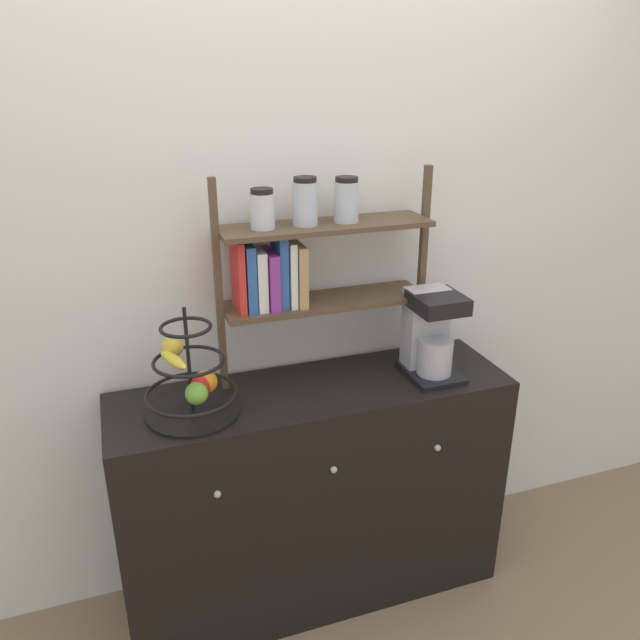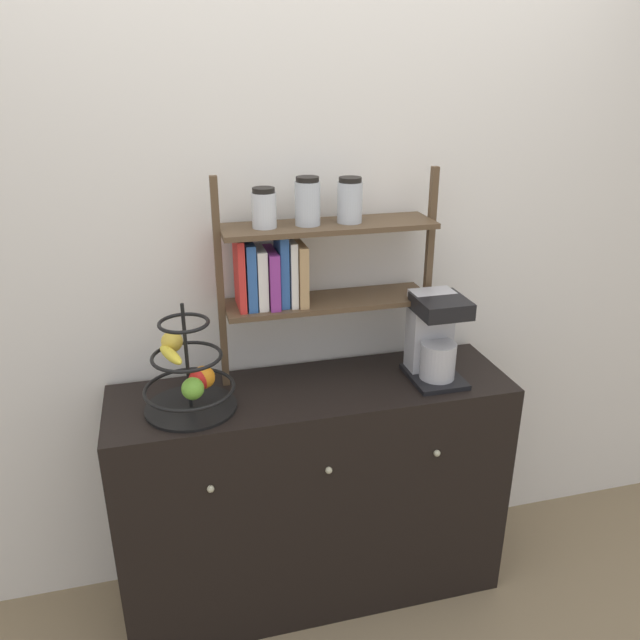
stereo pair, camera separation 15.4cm
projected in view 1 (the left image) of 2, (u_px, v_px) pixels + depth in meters
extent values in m
plane|color=#847051|center=(332.00, 624.00, 2.36)|extent=(12.00, 12.00, 0.00)
cube|color=silver|center=(291.00, 261.00, 2.27)|extent=(7.00, 0.05, 2.60)
cube|color=black|center=(314.00, 493.00, 2.37)|extent=(1.43, 0.41, 0.91)
sphere|color=#B2AD8C|center=(217.00, 494.00, 1.97)|extent=(0.02, 0.02, 0.02)
sphere|color=#B2AD8C|center=(334.00, 470.00, 2.09)|extent=(0.02, 0.02, 0.02)
sphere|color=#B2AD8C|center=(438.00, 448.00, 2.21)|extent=(0.02, 0.02, 0.02)
cube|color=black|center=(431.00, 372.00, 2.29)|extent=(0.18, 0.23, 0.02)
cube|color=#B7B7BC|center=(425.00, 327.00, 2.29)|extent=(0.15, 0.09, 0.30)
cylinder|color=#B7B7BC|center=(435.00, 356.00, 2.25)|extent=(0.13, 0.13, 0.13)
cube|color=black|center=(438.00, 303.00, 2.18)|extent=(0.17, 0.18, 0.06)
cylinder|color=black|center=(193.00, 412.00, 2.04)|extent=(0.30, 0.30, 0.01)
cylinder|color=black|center=(189.00, 361.00, 1.97)|extent=(0.01, 0.01, 0.36)
torus|color=black|center=(192.00, 393.00, 2.01)|extent=(0.30, 0.30, 0.01)
torus|color=black|center=(189.00, 361.00, 1.97)|extent=(0.23, 0.23, 0.01)
torus|color=black|center=(186.00, 327.00, 1.92)|extent=(0.16, 0.16, 0.01)
sphere|color=red|center=(202.00, 384.00, 1.99)|extent=(0.07, 0.07, 0.07)
sphere|color=#6BAD33|center=(197.00, 393.00, 1.94)|extent=(0.07, 0.07, 0.07)
sphere|color=orange|center=(206.00, 382.00, 2.00)|extent=(0.08, 0.08, 0.08)
ellipsoid|color=yellow|center=(173.00, 360.00, 1.92)|extent=(0.09, 0.15, 0.04)
sphere|color=gold|center=(172.00, 346.00, 1.98)|extent=(0.07, 0.07, 0.07)
cube|color=brown|center=(219.00, 289.00, 2.06)|extent=(0.02, 0.02, 0.74)
cube|color=brown|center=(422.00, 267.00, 2.29)|extent=(0.02, 0.02, 0.74)
cube|color=brown|center=(326.00, 301.00, 2.21)|extent=(0.73, 0.20, 0.02)
cube|color=brown|center=(326.00, 226.00, 2.11)|extent=(0.73, 0.20, 0.02)
cube|color=red|center=(238.00, 275.00, 2.07)|extent=(0.02, 0.15, 0.24)
cube|color=#2D599E|center=(248.00, 276.00, 2.08)|extent=(0.03, 0.14, 0.23)
cube|color=white|center=(258.00, 279.00, 2.10)|extent=(0.03, 0.14, 0.20)
cube|color=#8C338C|center=(270.00, 279.00, 2.11)|extent=(0.03, 0.16, 0.19)
cube|color=#2D599E|center=(280.00, 271.00, 2.11)|extent=(0.03, 0.13, 0.24)
cube|color=white|center=(289.00, 272.00, 2.12)|extent=(0.02, 0.14, 0.23)
cube|color=tan|center=(297.00, 273.00, 2.14)|extent=(0.03, 0.16, 0.21)
cylinder|color=silver|center=(262.00, 211.00, 2.02)|extent=(0.08, 0.08, 0.11)
cylinder|color=black|center=(262.00, 191.00, 1.99)|extent=(0.07, 0.07, 0.02)
cylinder|color=silver|center=(305.00, 204.00, 2.06)|extent=(0.08, 0.08, 0.14)
cylinder|color=black|center=(305.00, 179.00, 2.03)|extent=(0.08, 0.08, 0.02)
cylinder|color=silver|center=(346.00, 202.00, 2.10)|extent=(0.09, 0.09, 0.14)
cylinder|color=black|center=(347.00, 179.00, 2.07)|extent=(0.08, 0.08, 0.02)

